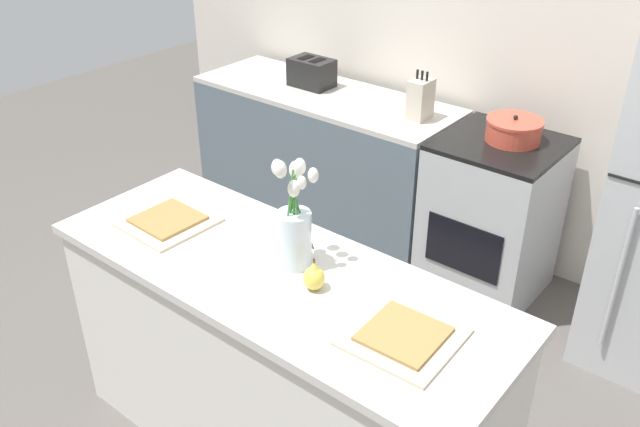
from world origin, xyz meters
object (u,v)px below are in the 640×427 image
(stove_range, at_px, (491,218))
(plate_setting_left, at_px, (168,221))
(plate_setting_right, at_px, (403,336))
(toaster, at_px, (312,72))
(knife_block, at_px, (420,99))
(pear_figurine, at_px, (315,276))
(flower_vase, at_px, (294,227))
(cooking_pot, at_px, (514,130))

(stove_range, distance_m, plate_setting_left, 1.82)
(plate_setting_left, bearing_deg, plate_setting_right, 0.00)
(toaster, xyz_separation_m, knife_block, (0.80, -0.04, 0.03))
(stove_range, height_order, knife_block, knife_block)
(pear_figurine, bearing_deg, toaster, 129.90)
(plate_setting_right, height_order, knife_block, knife_block)
(flower_vase, height_order, pear_figurine, flower_vase)
(flower_vase, xyz_separation_m, plate_setting_right, (0.53, -0.10, -0.14))
(plate_setting_right, xyz_separation_m, toaster, (-1.75, 1.67, 0.05))
(pear_figurine, bearing_deg, knife_block, 109.71)
(pear_figurine, relative_size, plate_setting_right, 0.37)
(plate_setting_left, relative_size, knife_block, 1.24)
(stove_range, relative_size, pear_figurine, 7.25)
(plate_setting_right, relative_size, cooking_pot, 1.17)
(toaster, relative_size, knife_block, 1.04)
(stove_range, xyz_separation_m, flower_vase, (-0.07, -1.53, 0.63))
(flower_vase, xyz_separation_m, knife_block, (-0.42, 1.53, -0.07))
(cooking_pot, bearing_deg, plate_setting_right, -75.87)
(plate_setting_left, relative_size, cooking_pot, 1.17)
(flower_vase, bearing_deg, stove_range, 87.28)
(flower_vase, height_order, toaster, flower_vase)
(flower_vase, xyz_separation_m, pear_figurine, (0.15, -0.07, -0.11))
(stove_range, bearing_deg, flower_vase, -92.72)
(flower_vase, distance_m, toaster, 1.99)
(plate_setting_right, distance_m, toaster, 2.42)
(pear_figurine, height_order, toaster, toaster)
(knife_block, bearing_deg, plate_setting_right, -59.73)
(stove_range, distance_m, knife_block, 0.75)
(pear_figurine, xyz_separation_m, cooking_pot, (-0.04, 1.64, -0.02))
(plate_setting_right, xyz_separation_m, knife_block, (-0.95, 1.63, 0.08))
(plate_setting_left, distance_m, plate_setting_right, 1.11)
(plate_setting_right, bearing_deg, knife_block, 120.27)
(toaster, height_order, cooking_pot, toaster)
(flower_vase, height_order, cooking_pot, flower_vase)
(pear_figurine, relative_size, toaster, 0.44)
(stove_range, relative_size, cooking_pot, 3.13)
(plate_setting_right, height_order, cooking_pot, cooking_pot)
(toaster, bearing_deg, plate_setting_left, -69.03)
(stove_range, relative_size, knife_block, 3.31)
(plate_setting_left, bearing_deg, toaster, 110.97)
(pear_figurine, height_order, knife_block, knife_block)
(pear_figurine, height_order, plate_setting_left, pear_figurine)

